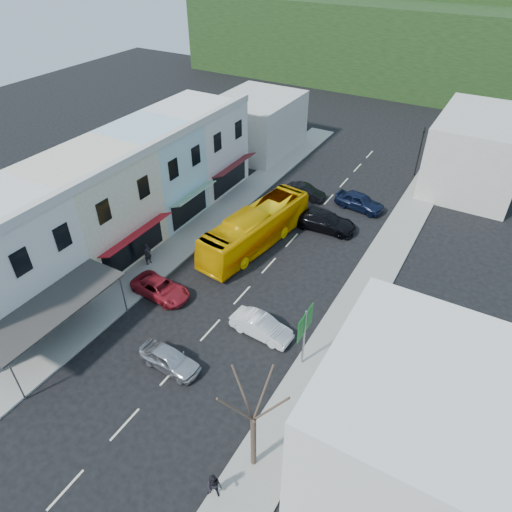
{
  "coord_description": "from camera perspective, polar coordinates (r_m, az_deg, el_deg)",
  "views": [
    {
      "loc": [
        13.15,
        -16.78,
        21.68
      ],
      "look_at": [
        0.0,
        6.0,
        2.2
      ],
      "focal_mm": 32.0,
      "sensor_mm": 36.0,
      "label": 1
    }
  ],
  "objects": [
    {
      "name": "sidewalk_left",
      "position": [
        40.13,
        -6.45,
        3.69
      ],
      "size": [
        3.0,
        52.0,
        0.15
      ],
      "primitive_type": "cube",
      "color": "gray",
      "rests_on": "ground"
    },
    {
      "name": "direction_sign",
      "position": [
        26.89,
        6.01,
        -10.25
      ],
      "size": [
        0.25,
        1.96,
        4.34
      ],
      "primitive_type": null,
      "rotation": [
        0.0,
        0.0,
        0.01
      ],
      "color": "#085D16",
      "rests_on": "ground"
    },
    {
      "name": "car_black_far",
      "position": [
        44.37,
        6.15,
        8.08
      ],
      "size": [
        4.5,
        2.07,
        1.4
      ],
      "primitive_type": "imported",
      "rotation": [
        0.0,
        0.0,
        1.51
      ],
      "color": "black",
      "rests_on": "ground"
    },
    {
      "name": "car_navy_mid",
      "position": [
        43.31,
        12.81,
        6.58
      ],
      "size": [
        4.59,
        2.33,
        1.4
      ],
      "primitive_type": "imported",
      "rotation": [
        0.0,
        0.0,
        1.45
      ],
      "color": "black",
      "rests_on": "ground"
    },
    {
      "name": "car_silver",
      "position": [
        28.17,
        -10.76,
        -12.5
      ],
      "size": [
        4.48,
        2.01,
        1.4
      ],
      "primitive_type": "imported",
      "rotation": [
        0.0,
        0.0,
        1.52
      ],
      "color": "silver",
      "rests_on": "ground"
    },
    {
      "name": "bus",
      "position": [
        36.85,
        -0.03,
        3.41
      ],
      "size": [
        4.03,
        11.83,
        3.1
      ],
      "primitive_type": "imported",
      "rotation": [
        0.0,
        0.0,
        -0.13
      ],
      "color": "#F2B302",
      "rests_on": "ground"
    },
    {
      "name": "pedestrian_left",
      "position": [
        35.88,
        -13.37,
        0.19
      ],
      "size": [
        0.48,
        0.65,
        1.7
      ],
      "primitive_type": "imported",
      "rotation": [
        0.0,
        0.0,
        1.43
      ],
      "color": "black",
      "rests_on": "sidewalk_left"
    },
    {
      "name": "distant_block_right",
      "position": [
        50.24,
        25.94,
        11.65
      ],
      "size": [
        8.0,
        12.0,
        7.0
      ],
      "primitive_type": "cube",
      "color": "#B7B2A8",
      "rests_on": "ground"
    },
    {
      "name": "sidewalk_right",
      "position": [
        34.87,
        14.12,
        -3.09
      ],
      "size": [
        3.0,
        52.0,
        0.15
      ],
      "primitive_type": "cube",
      "color": "gray",
      "rests_on": "ground"
    },
    {
      "name": "hillside",
      "position": [
        84.5,
        21.51,
        24.11
      ],
      "size": [
        80.0,
        26.0,
        14.0
      ],
      "color": "black",
      "rests_on": "ground"
    },
    {
      "name": "distant_block_left",
      "position": [
        53.84,
        0.12,
        16.22
      ],
      "size": [
        8.0,
        10.0,
        6.0
      ],
      "primitive_type": "cube",
      "color": "#B7B2A8",
      "rests_on": "ground"
    },
    {
      "name": "pedestrian_right",
      "position": [
        23.22,
        -5.27,
        -26.68
      ],
      "size": [
        0.8,
        0.62,
        1.7
      ],
      "primitive_type": "imported",
      "rotation": [
        0.0,
        0.0,
        0.29
      ],
      "color": "black",
      "rests_on": "sidewalk_right"
    },
    {
      "name": "ground",
      "position": [
        30.4,
        -5.74,
        -9.2
      ],
      "size": [
        120.0,
        120.0,
        0.0
      ],
      "primitive_type": "plane",
      "color": "black",
      "rests_on": "ground"
    },
    {
      "name": "car_black_near",
      "position": [
        39.79,
        8.54,
        4.26
      ],
      "size": [
        4.64,
        2.2,
        1.4
      ],
      "primitive_type": "imported",
      "rotation": [
        0.0,
        0.0,
        1.65
      ],
      "color": "black",
      "rests_on": "ground"
    },
    {
      "name": "shopfront_row",
      "position": [
        38.01,
        -17.46,
        7.02
      ],
      "size": [
        8.25,
        30.0,
        8.0
      ],
      "color": "silver",
      "rests_on": "ground"
    },
    {
      "name": "traffic_signal",
      "position": [
        50.38,
        19.76,
        12.13
      ],
      "size": [
        1.21,
        1.39,
        5.2
      ],
      "primitive_type": null,
      "rotation": [
        0.0,
        0.0,
        3.51
      ],
      "color": "black",
      "rests_on": "ground"
    },
    {
      "name": "car_white",
      "position": [
        29.52,
        0.67,
        -8.77
      ],
      "size": [
        4.5,
        2.05,
        1.4
      ],
      "primitive_type": "imported",
      "rotation": [
        0.0,
        0.0,
        1.51
      ],
      "color": "silver",
      "rests_on": "ground"
    },
    {
      "name": "street_tree",
      "position": [
        21.64,
        -0.34,
        -19.8
      ],
      "size": [
        2.48,
        2.48,
        7.34
      ],
      "primitive_type": null,
      "rotation": [
        0.0,
        0.0,
        -0.04
      ],
      "color": "#3D2F26",
      "rests_on": "ground"
    },
    {
      "name": "car_red",
      "position": [
        33.01,
        -11.87,
        -3.89
      ],
      "size": [
        4.71,
        2.2,
        1.4
      ],
      "primitive_type": "imported",
      "rotation": [
        0.0,
        0.0,
        1.51
      ],
      "color": "maroon",
      "rests_on": "ground"
    },
    {
      "name": "right_building",
      "position": [
        21.82,
        19.15,
        -20.73
      ],
      "size": [
        8.0,
        9.0,
        8.0
      ],
      "primitive_type": "cube",
      "color": "silver",
      "rests_on": "ground"
    }
  ]
}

